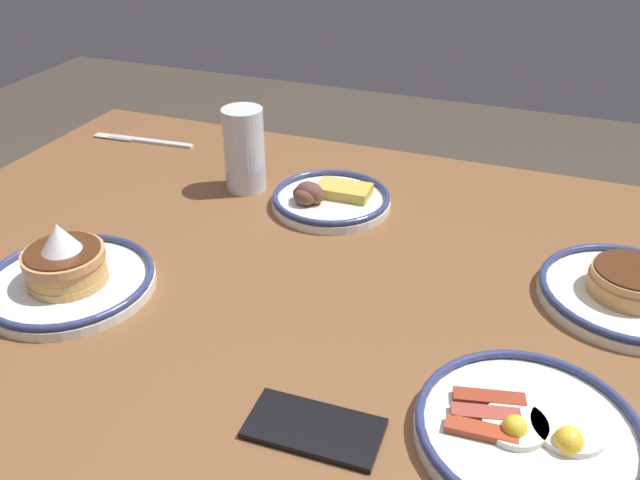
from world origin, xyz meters
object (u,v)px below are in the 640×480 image
Objects in this scene: plate_far_side at (68,275)px; cell_phone at (314,428)px; plate_center_pancakes at (329,198)px; drinking_glass at (245,154)px; butter_knife at (143,140)px; plate_far_companion at (529,430)px; plate_near_main at (628,291)px.

cell_phone is at bearing 163.65° from plate_far_side.
drinking_glass is (0.16, -0.01, 0.05)m from plate_center_pancakes.
butter_knife is (0.63, -0.61, -0.00)m from cell_phone.
plate_far_companion is at bearing 132.37° from plate_center_pancakes.
plate_far_companion is 1.00m from butter_knife.
plate_far_side reaches higher than butter_knife.
plate_far_companion is at bearing 175.37° from plate_far_side.
butter_knife is (0.46, -0.13, -0.01)m from plate_center_pancakes.
cell_phone is (0.31, 0.37, -0.01)m from plate_near_main.
plate_near_main is 0.48m from cell_phone.
plate_center_pancakes reaches higher than butter_knife.
plate_near_main reaches higher than plate_far_companion.
plate_far_companion is at bearing 141.70° from drinking_glass.
plate_near_main is 1.05× the size of butter_knife.
plate_center_pancakes is 0.44m from plate_far_side.
plate_near_main is at bearing 166.51° from plate_center_pancakes.
plate_center_pancakes is at bearing 164.32° from butter_knife.
plate_near_main reaches higher than cell_phone.
plate_far_side is 1.63× the size of cell_phone.
plate_far_side reaches higher than plate_center_pancakes.
plate_far_companion is (-0.38, 0.41, -0.00)m from plate_center_pancakes.
plate_far_side reaches higher than plate_near_main.
plate_near_main is 1.00× the size of plate_far_side.
plate_far_companion is 0.63m from plate_far_side.
plate_far_companion is (0.10, 0.30, -0.00)m from plate_near_main.
drinking_glass reaches higher than cell_phone.
cell_phone is (-0.33, 0.50, -0.06)m from drinking_glass.
plate_center_pancakes is 0.48m from butter_knife.
plate_far_side is at bearing -18.16° from cell_phone.
drinking_glass reaches higher than plate_near_main.
drinking_glass is 0.60m from cell_phone.
plate_near_main is at bearing -131.76° from cell_phone.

